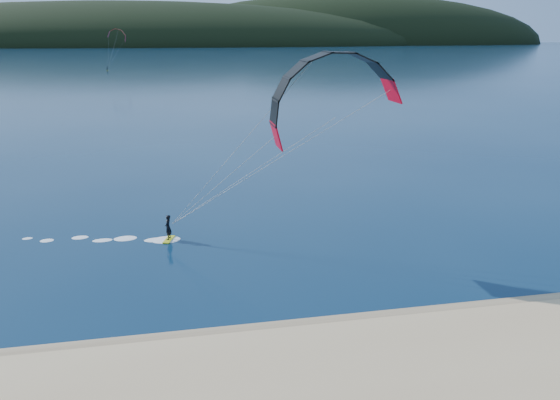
% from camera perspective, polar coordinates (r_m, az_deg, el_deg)
% --- Properties ---
extents(wet_sand, '(220.00, 2.50, 0.10)m').
position_cam_1_polar(wet_sand, '(25.20, -7.27, -15.16)').
color(wet_sand, '#8A7050').
rests_on(wet_sand, ground).
extents(headland, '(1200.00, 310.00, 140.00)m').
position_cam_1_polar(headland, '(762.12, -11.21, 16.23)').
color(headland, black).
rests_on(headland, ground).
extents(kitesurfer_near, '(25.36, 7.53, 13.72)m').
position_cam_1_polar(kitesurfer_near, '(31.89, 5.14, 8.44)').
color(kitesurfer_near, '#C7CC18').
rests_on(kitesurfer_near, ground).
extents(kitesurfer_far, '(9.23, 6.29, 14.90)m').
position_cam_1_polar(kitesurfer_far, '(218.31, -17.38, 16.45)').
color(kitesurfer_far, '#C7CC18').
rests_on(kitesurfer_far, ground).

